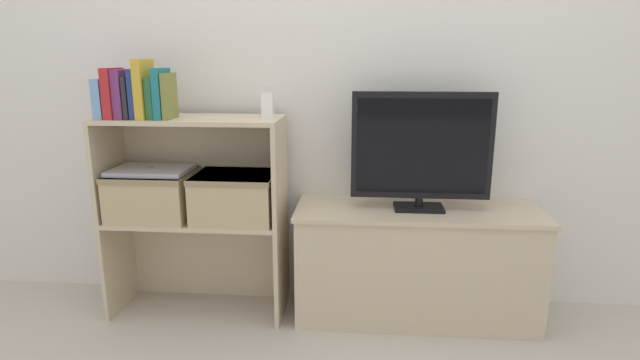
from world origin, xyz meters
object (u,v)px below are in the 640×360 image
at_px(book_skyblue, 104,99).
at_px(storage_basket_right, 236,194).
at_px(book_teal, 162,94).
at_px(baby_monitor, 267,105).
at_px(tv, 421,149).
at_px(tv_stand, 416,263).
at_px(book_forest, 154,98).
at_px(book_navy, 137,94).
at_px(book_mustard, 145,89).
at_px(book_olive, 169,96).
at_px(book_charcoal, 131,98).
at_px(storage_basket_left, 153,193).
at_px(book_crimson, 114,93).
at_px(book_plum, 123,94).
at_px(laptop, 151,170).

relative_size(book_skyblue, storage_basket_right, 0.46).
height_order(book_teal, baby_monitor, book_teal).
bearing_deg(tv, tv_stand, 90.00).
bearing_deg(book_forest, book_navy, -180.00).
relative_size(tv_stand, book_forest, 6.31).
distance_m(tv_stand, book_forest, 1.40).
bearing_deg(baby_monitor, book_skyblue, -174.77).
bearing_deg(tv, book_teal, -175.94).
relative_size(book_mustard, storage_basket_right, 0.69).
distance_m(baby_monitor, storage_basket_right, 0.44).
bearing_deg(book_olive, tv_stand, 4.26).
bearing_deg(tv_stand, book_mustard, -176.12).
bearing_deg(book_teal, book_mustard, 180.00).
xyz_separation_m(book_charcoal, baby_monitor, (0.59, 0.07, -0.04)).
distance_m(tv_stand, book_mustard, 1.45).
xyz_separation_m(book_forest, book_olive, (0.07, 0.00, 0.01)).
bearing_deg(book_mustard, storage_basket_left, 114.39).
relative_size(tv_stand, book_crimson, 5.13).
height_order(book_forest, book_olive, book_olive).
relative_size(tv, book_plum, 2.92).
relative_size(book_crimson, book_navy, 1.04).
xyz_separation_m(book_skyblue, storage_basket_left, (0.17, 0.05, -0.44)).
height_order(book_forest, storage_basket_left, book_forest).
distance_m(tv_stand, book_navy, 1.47).
bearing_deg(book_crimson, book_skyblue, 180.00).
distance_m(tv_stand, book_olive, 1.34).
xyz_separation_m(book_crimson, book_mustard, (0.14, 0.00, 0.02)).
height_order(tv, book_charcoal, book_charcoal).
bearing_deg(book_mustard, book_plum, 180.00).
xyz_separation_m(book_plum, book_olive, (0.21, 0.00, -0.01)).
bearing_deg(book_plum, storage_basket_left, 33.04).
height_order(book_crimson, laptop, book_crimson).
bearing_deg(book_crimson, tv_stand, 3.47).
bearing_deg(tv, book_charcoal, -176.39).
bearing_deg(book_forest, book_teal, 0.00).
relative_size(book_teal, baby_monitor, 1.55).
distance_m(tv, storage_basket_left, 1.25).
bearing_deg(book_plum, baby_monitor, 5.97).
distance_m(book_navy, laptop, 0.35).
distance_m(tv, book_skyblue, 1.41).
bearing_deg(book_teal, storage_basket_right, 9.74).
distance_m(book_mustard, laptop, 0.37).
xyz_separation_m(tv_stand, book_olive, (-1.10, -0.08, 0.77)).
bearing_deg(book_teal, laptop, 152.97).
height_order(tv, book_forest, book_forest).
bearing_deg(book_olive, tv, 4.18).
xyz_separation_m(tv_stand, book_teal, (-1.13, -0.08, 0.78)).
xyz_separation_m(book_charcoal, book_mustard, (0.06, 0.00, 0.04)).
bearing_deg(book_charcoal, book_olive, 0.00).
bearing_deg(book_navy, book_charcoal, 180.00).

